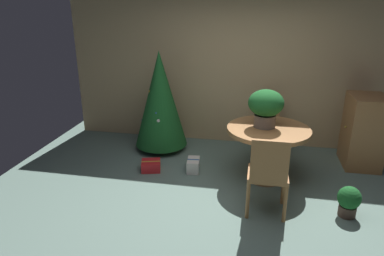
# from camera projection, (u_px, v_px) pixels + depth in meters

# --- Properties ---
(ground_plane) EXTENTS (6.60, 6.60, 0.00)m
(ground_plane) POSITION_uv_depth(u_px,v_px,m) (226.00, 206.00, 4.33)
(ground_plane) COLOR slate
(back_wall_panel) EXTENTS (6.00, 0.10, 2.60)m
(back_wall_panel) POSITION_uv_depth(u_px,v_px,m) (242.00, 69.00, 5.91)
(back_wall_panel) COLOR tan
(back_wall_panel) RESTS_ON ground_plane
(round_dining_table) EXTENTS (1.13, 1.13, 0.77)m
(round_dining_table) POSITION_uv_depth(u_px,v_px,m) (268.00, 143.00, 4.81)
(round_dining_table) COLOR #9E6B3D
(round_dining_table) RESTS_ON ground_plane
(flower_vase) EXTENTS (0.48, 0.48, 0.52)m
(flower_vase) POSITION_uv_depth(u_px,v_px,m) (266.00, 106.00, 4.68)
(flower_vase) COLOR #665B51
(flower_vase) RESTS_ON round_dining_table
(wooden_chair_near) EXTENTS (0.46, 0.43, 0.99)m
(wooden_chair_near) POSITION_uv_depth(u_px,v_px,m) (268.00, 172.00, 3.97)
(wooden_chair_near) COLOR #9E6B3D
(wooden_chair_near) RESTS_ON ground_plane
(wooden_chair_far) EXTENTS (0.44, 0.42, 0.99)m
(wooden_chair_far) POSITION_uv_depth(u_px,v_px,m) (267.00, 122.00, 5.66)
(wooden_chair_far) COLOR #9E6B3D
(wooden_chair_far) RESTS_ON ground_plane
(holiday_tree) EXTENTS (0.87, 0.87, 1.67)m
(holiday_tree) POSITION_uv_depth(u_px,v_px,m) (160.00, 99.00, 5.70)
(holiday_tree) COLOR brown
(holiday_tree) RESTS_ON ground_plane
(gift_box_red) EXTENTS (0.34, 0.34, 0.14)m
(gift_box_red) POSITION_uv_depth(u_px,v_px,m) (151.00, 166.00, 5.23)
(gift_box_red) COLOR red
(gift_box_red) RESTS_ON ground_plane
(gift_box_cream) EXTENTS (0.20, 0.31, 0.19)m
(gift_box_cream) POSITION_uv_depth(u_px,v_px,m) (193.00, 165.00, 5.19)
(gift_box_cream) COLOR silver
(gift_box_cream) RESTS_ON ground_plane
(wooden_cabinet) EXTENTS (0.53, 0.68, 1.09)m
(wooden_cabinet) POSITION_uv_depth(u_px,v_px,m) (363.00, 131.00, 5.25)
(wooden_cabinet) COLOR #9E6B3D
(wooden_cabinet) RESTS_ON ground_plane
(potted_plant) EXTENTS (0.27, 0.27, 0.37)m
(potted_plant) POSITION_uv_depth(u_px,v_px,m) (349.00, 200.00, 4.07)
(potted_plant) COLOR #4C382D
(potted_plant) RESTS_ON ground_plane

